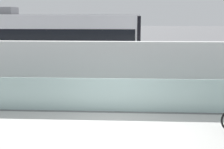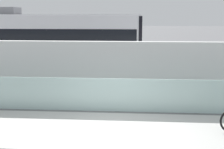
% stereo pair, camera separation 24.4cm
% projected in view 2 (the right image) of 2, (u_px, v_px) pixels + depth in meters
% --- Properties ---
extents(ground_plane, '(200.00, 200.00, 0.00)m').
position_uv_depth(ground_plane, '(112.00, 130.00, 9.39)').
color(ground_plane, slate).
extents(bike_path_deck, '(32.00, 3.20, 0.01)m').
position_uv_depth(bike_path_deck, '(112.00, 129.00, 9.39)').
color(bike_path_deck, beige).
rests_on(bike_path_deck, ground).
extents(glass_parapet, '(32.00, 0.05, 1.20)m').
position_uv_depth(glass_parapet, '(116.00, 95.00, 11.09)').
color(glass_parapet, silver).
rests_on(glass_parapet, ground).
extents(concrete_barrier_wall, '(32.00, 0.36, 2.37)m').
position_uv_depth(concrete_barrier_wall, '(119.00, 70.00, 12.75)').
color(concrete_barrier_wall, silver).
rests_on(concrete_barrier_wall, ground).
extents(tram_rail_near, '(32.00, 0.08, 0.01)m').
position_uv_depth(tram_rail_near, '(122.00, 85.00, 15.40)').
color(tram_rail_near, '#595654').
rests_on(tram_rail_near, ground).
extents(tram_rail_far, '(32.00, 0.08, 0.01)m').
position_uv_depth(tram_rail_far, '(123.00, 79.00, 16.81)').
color(tram_rail_far, '#595654').
rests_on(tram_rail_far, ground).
extents(tram, '(11.06, 2.54, 3.81)m').
position_uv_depth(tram, '(34.00, 45.00, 16.10)').
color(tram, silver).
rests_on(tram, ground).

